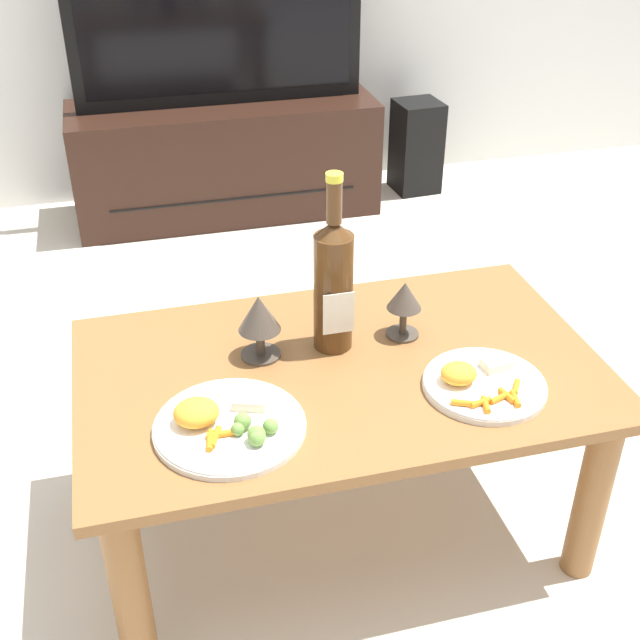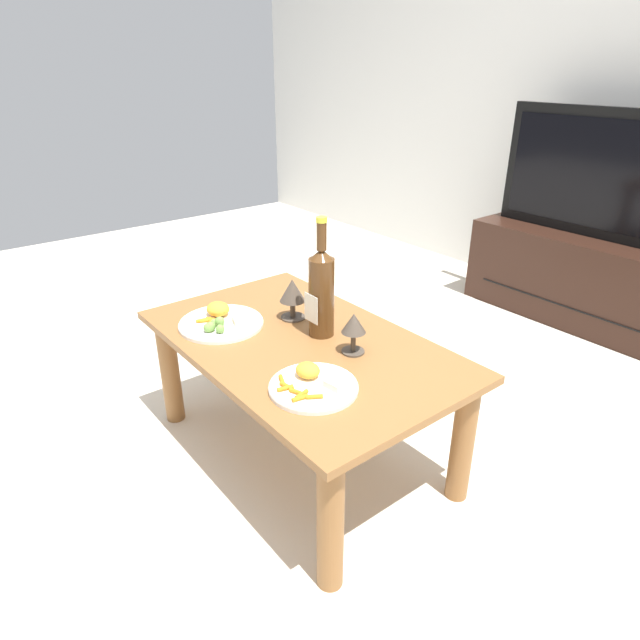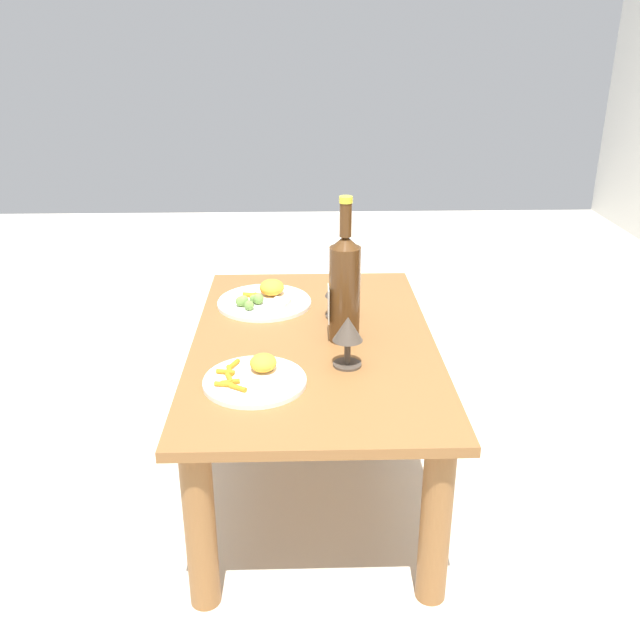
{
  "view_description": "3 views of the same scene",
  "coord_description": "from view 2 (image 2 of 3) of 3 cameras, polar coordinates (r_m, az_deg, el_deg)",
  "views": [
    {
      "loc": [
        -0.39,
        -1.32,
        1.42
      ],
      "look_at": [
        -0.03,
        0.05,
        0.54
      ],
      "focal_mm": 45.83,
      "sensor_mm": 36.0,
      "label": 1
    },
    {
      "loc": [
        1.25,
        -0.91,
        1.26
      ],
      "look_at": [
        0.05,
        0.04,
        0.53
      ],
      "focal_mm": 30.63,
      "sensor_mm": 36.0,
      "label": 2
    },
    {
      "loc": [
        1.71,
        -0.03,
        1.23
      ],
      "look_at": [
        0.04,
        0.02,
        0.52
      ],
      "focal_mm": 39.0,
      "sensor_mm": 36.0,
      "label": 3
    }
  ],
  "objects": [
    {
      "name": "goblet_left",
      "position": [
        1.86,
        -2.9,
        2.88
      ],
      "size": [
        0.09,
        0.09,
        0.14
      ],
      "color": "#473D33",
      "rests_on": "dining_table"
    },
    {
      "name": "goblet_right",
      "position": [
        1.64,
        3.54,
        -0.63
      ],
      "size": [
        0.08,
        0.08,
        0.13
      ],
      "color": "#473D33",
      "rests_on": "dining_table"
    },
    {
      "name": "tv_screen",
      "position": [
        3.04,
        28.1,
        13.16
      ],
      "size": [
        1.11,
        0.05,
        0.61
      ],
      "color": "black",
      "rests_on": "tv_stand"
    },
    {
      "name": "dinner_plate_left",
      "position": [
        1.87,
        -10.33,
        -0.11
      ],
      "size": [
        0.28,
        0.28,
        0.06
      ],
      "color": "white",
      "rests_on": "dining_table"
    },
    {
      "name": "dining_table",
      "position": [
        1.79,
        -2.03,
        -4.56
      ],
      "size": [
        1.08,
        0.65,
        0.45
      ],
      "color": "brown",
      "rests_on": "ground_plane"
    },
    {
      "name": "ground_plane",
      "position": [
        2.0,
        -1.87,
        -13.65
      ],
      "size": [
        6.4,
        6.4,
        0.0
      ],
      "primitive_type": "plane",
      "color": "beige"
    },
    {
      "name": "tv_stand",
      "position": [
        3.18,
        26.16,
        3.81
      ],
      "size": [
        1.21,
        0.42,
        0.45
      ],
      "color": "black",
      "rests_on": "ground_plane"
    },
    {
      "name": "dinner_plate_right",
      "position": [
        1.5,
        -0.75,
        -6.77
      ],
      "size": [
        0.25,
        0.25,
        0.05
      ],
      "color": "white",
      "rests_on": "dining_table"
    },
    {
      "name": "wine_bottle",
      "position": [
        1.72,
        0.15,
        3.18
      ],
      "size": [
        0.08,
        0.08,
        0.39
      ],
      "color": "#4C2D14",
      "rests_on": "dining_table"
    }
  ]
}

